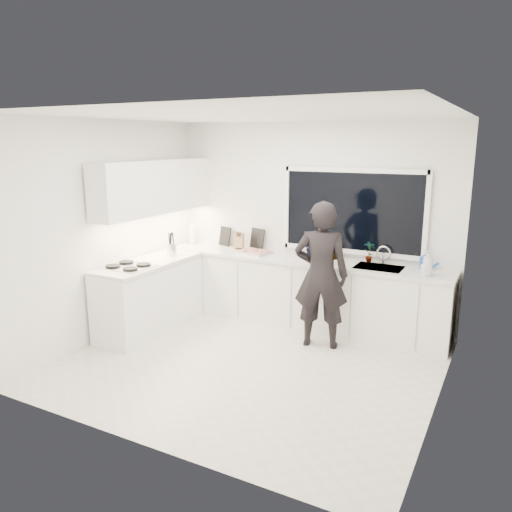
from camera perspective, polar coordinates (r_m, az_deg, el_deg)
The scene contains 25 objects.
floor at distance 5.73m, azimuth -0.87°, elevation -12.31°, with size 4.00×3.50×0.02m, color beige.
wall_back at distance 6.87m, azimuth 6.18°, elevation 3.78°, with size 4.00×0.02×2.70m, color white.
wall_left at distance 6.49m, azimuth -16.69°, elevation 2.78°, with size 0.02×3.50×2.70m, color white.
wall_right at distance 4.70m, azimuth 21.12°, elevation -1.31°, with size 0.02×3.50×2.70m, color white.
ceiling at distance 5.19m, azimuth -0.98°, elevation 15.98°, with size 4.00×3.50×0.02m, color white.
window at distance 6.61m, azimuth 10.96°, elevation 5.02°, with size 1.80×0.02×1.00m, color black.
base_cabinets_back at distance 6.79m, azimuth 5.02°, elevation -4.18°, with size 3.92×0.58×0.88m, color white.
base_cabinets_left at distance 6.73m, azimuth -12.03°, elevation -4.59°, with size 0.58×1.60×0.88m, color white.
countertop_back at distance 6.66m, azimuth 5.06°, elevation -0.42°, with size 3.94×0.62×0.04m, color silver.
countertop_left at distance 6.61m, azimuth -12.21°, elevation -0.78°, with size 0.62×1.60×0.04m, color silver.
upper_cabinets at distance 6.80m, azimuth -11.48°, elevation 7.76°, with size 0.34×2.10×0.70m, color white.
sink at distance 6.36m, azimuth 13.84°, elevation -1.68°, with size 0.58×0.42×0.14m, color silver.
faucet at distance 6.51m, azimuth 14.35°, elevation 0.08°, with size 0.03×0.03×0.22m, color silver.
stovetop at distance 6.36m, azimuth -14.38°, elevation -1.11°, with size 0.56×0.48×0.03m, color black.
person at distance 5.97m, azimuth 7.44°, elevation -2.18°, with size 0.65×0.42×1.77m, color black.
pizza_tray at distance 6.92m, azimuth -0.22°, elevation 0.44°, with size 0.45×0.33×0.03m, color silver.
pizza at distance 6.92m, azimuth -0.22°, elevation 0.57°, with size 0.41×0.29×0.01m, color #B13917.
watering_can at distance 6.39m, azimuth 18.78°, elevation -0.88°, with size 0.14×0.14×0.13m, color blue.
paper_towel_roll at distance 7.59m, azimuth -7.24°, elevation 2.33°, with size 0.11×0.11×0.26m, color white.
knife_block at distance 7.21m, azimuth -1.96°, elevation 1.71°, with size 0.13×0.10×0.22m, color #9D6B49.
utensil_crock at distance 6.90m, azimuth -9.60°, elevation 0.76°, with size 0.13×0.13×0.16m, color #ADAEB2.
picture_frame_large at distance 7.44m, azimuth -3.57°, elevation 2.27°, with size 0.22×0.02×0.28m, color black.
picture_frame_small at distance 7.17m, azimuth 0.15°, elevation 1.98°, with size 0.25×0.02×0.30m, color black.
herb_plants at distance 6.65m, azimuth 8.60°, elevation 1.08°, with size 0.97×0.22×0.34m.
soap_bottles at distance 6.06m, azimuth 18.99°, elevation -0.91°, with size 0.17×0.17×0.30m.
Camera 1 is at (2.50, -4.54, 2.44)m, focal length 35.00 mm.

